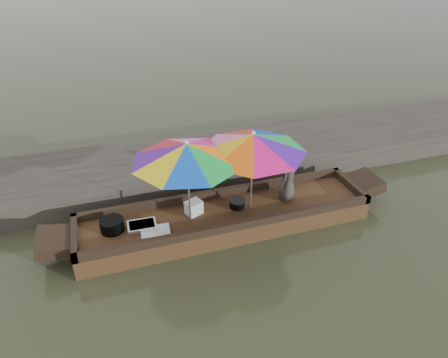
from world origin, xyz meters
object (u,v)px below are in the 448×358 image
object	(u,v)px
cooking_pot	(112,225)
tray_scallop	(156,232)
vendor	(288,176)
charcoal_grill	(237,204)
umbrella_bow	(188,182)
boat_hull	(226,219)
umbrella_stern	(252,171)
supply_bag	(194,208)
tray_crayfish	(142,226)

from	to	relation	value
cooking_pot	tray_scallop	world-z (taller)	cooking_pot
cooking_pot	vendor	bearing A→B (deg)	-0.24
charcoal_grill	umbrella_bow	distance (m)	1.17
cooking_pot	boat_hull	bearing A→B (deg)	-2.60
vendor	umbrella_bow	xyz separation A→B (m)	(-1.94, -0.08, 0.28)
cooking_pot	umbrella_stern	bearing A→B (deg)	-2.09
supply_bag	umbrella_bow	bearing A→B (deg)	-127.96
boat_hull	charcoal_grill	xyz separation A→B (m)	(0.25, 0.09, 0.24)
umbrella_stern	umbrella_bow	bearing A→B (deg)	180.00
charcoal_grill	supply_bag	world-z (taller)	supply_bag
boat_hull	supply_bag	distance (m)	0.66
umbrella_bow	umbrella_stern	world-z (taller)	same
cooking_pot	tray_crayfish	world-z (taller)	cooking_pot
tray_scallop	umbrella_bow	xyz separation A→B (m)	(0.67, 0.23, 0.74)
umbrella_stern	charcoal_grill	bearing A→B (deg)	159.04
tray_scallop	charcoal_grill	world-z (taller)	charcoal_grill
boat_hull	vendor	world-z (taller)	vendor
charcoal_grill	boat_hull	bearing A→B (deg)	-160.49
umbrella_bow	vendor	bearing A→B (deg)	2.31
umbrella_bow	umbrella_stern	size ratio (longest dim) A/B	1.00
charcoal_grill	umbrella_stern	xyz separation A→B (m)	(0.24, -0.09, 0.71)
charcoal_grill	tray_crayfish	bearing A→B (deg)	-176.69
tray_scallop	vendor	bearing A→B (deg)	6.67
cooking_pot	umbrella_stern	world-z (taller)	umbrella_stern
tray_crayfish	umbrella_bow	bearing A→B (deg)	0.90
tray_scallop	supply_bag	bearing A→B (deg)	24.97
boat_hull	tray_scallop	world-z (taller)	tray_scallop
umbrella_stern	tray_scallop	bearing A→B (deg)	-172.95
boat_hull	charcoal_grill	distance (m)	0.36
charcoal_grill	supply_bag	size ratio (longest dim) A/B	1.04
vendor	supply_bag	bearing A→B (deg)	-45.17
cooking_pot	tray_crayfish	bearing A→B (deg)	-12.13
boat_hull	tray_crayfish	xyz separation A→B (m)	(-1.54, -0.01, 0.22)
vendor	umbrella_stern	bearing A→B (deg)	-37.74
supply_bag	umbrella_bow	xyz separation A→B (m)	(-0.10, -0.13, 0.65)
supply_bag	umbrella_bow	distance (m)	0.67
cooking_pot	supply_bag	world-z (taller)	supply_bag
tray_crayfish	umbrella_stern	size ratio (longest dim) A/B	0.26
tray_crayfish	vendor	distance (m)	2.84
tray_crayfish	tray_scallop	size ratio (longest dim) A/B	1.00
boat_hull	cooking_pot	xyz separation A→B (m)	(-2.03, 0.09, 0.28)
tray_scallop	vendor	xyz separation A→B (m)	(2.61, 0.30, 0.47)
umbrella_bow	umbrella_stern	bearing A→B (deg)	0.00
boat_hull	vendor	bearing A→B (deg)	3.54
boat_hull	cooking_pot	bearing A→B (deg)	177.40
umbrella_stern	vendor	bearing A→B (deg)	5.75
tray_crayfish	charcoal_grill	bearing A→B (deg)	3.31
boat_hull	umbrella_stern	size ratio (longest dim) A/B	2.86
supply_bag	vendor	xyz separation A→B (m)	(1.84, -0.05, 0.37)
cooking_pot	tray_scallop	distance (m)	0.76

